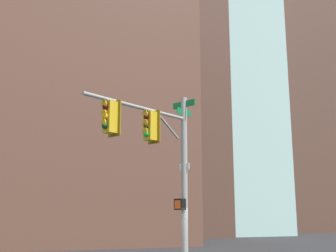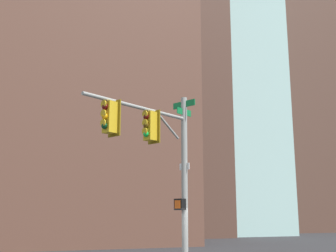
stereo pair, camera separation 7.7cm
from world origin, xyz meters
name	(u,v)px [view 2 (the right image)]	position (x,y,z in m)	size (l,w,h in m)	color
signal_pole_assembly	(159,153)	(-1.02, -0.91, 4.37)	(4.66, 2.49, 6.62)	gray
building_brick_nearside	(62,29)	(-0.47, 25.83, 20.25)	(19.64, 20.93, 40.50)	brown
building_brick_midblock	(131,78)	(9.62, 34.71, 19.25)	(18.41, 17.81, 38.50)	#4C3328
building_brick_farside	(260,105)	(35.30, 43.67, 20.51)	(23.88, 18.71, 41.03)	#4C3328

